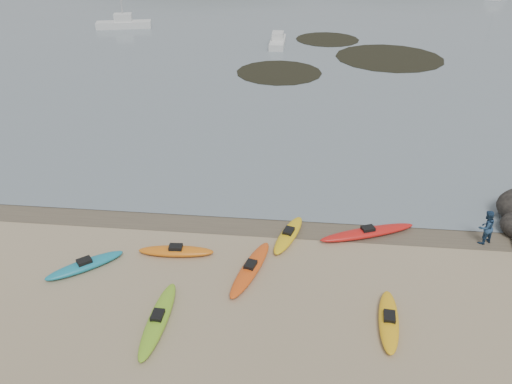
# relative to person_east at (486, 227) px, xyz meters

# --- Properties ---
(ground) EXTENTS (600.00, 600.00, 0.00)m
(ground) POSITION_rel_person_east_xyz_m (-10.08, 0.80, -0.80)
(ground) COLOR tan
(ground) RESTS_ON ground
(wet_sand) EXTENTS (60.00, 60.00, 0.00)m
(wet_sand) POSITION_rel_person_east_xyz_m (-10.08, 0.50, -0.80)
(wet_sand) COLOR brown
(wet_sand) RESTS_ON ground
(kayaks) EXTENTS (23.63, 9.85, 0.34)m
(kayaks) POSITION_rel_person_east_xyz_m (-9.84, -2.86, -0.63)
(kayaks) COLOR #80BC25
(kayaks) RESTS_ON ground
(person_east) EXTENTS (0.97, 0.90, 1.61)m
(person_east) POSITION_rel_person_east_xyz_m (0.00, 0.00, 0.00)
(person_east) COLOR navy
(person_east) RESTS_ON ground
(kelp_mats) EXTENTS (19.21, 20.12, 0.04)m
(kelp_mats) POSITION_rel_person_east_xyz_m (-4.30, 30.43, -0.78)
(kelp_mats) COLOR black
(kelp_mats) RESTS_ON water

